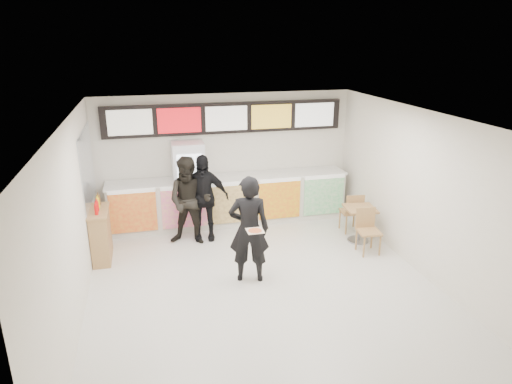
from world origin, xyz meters
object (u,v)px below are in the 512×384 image
object	(u,v)px
customer_mid	(203,198)
cafe_table	(360,218)
customer_main	(249,229)
condiment_ledge	(101,234)
service_counter	(230,200)
drinks_fridge	(189,185)
customer_left	(190,201)

from	to	relation	value
customer_mid	cafe_table	bearing A→B (deg)	-8.42
customer_main	condiment_ledge	xyz separation A→B (m)	(-2.65, 1.48, -0.45)
service_counter	cafe_table	size ratio (longest dim) A/B	3.46
service_counter	customer_mid	xyz separation A→B (m)	(-0.73, -0.73, 0.37)
cafe_table	drinks_fridge	bearing A→B (deg)	160.12
drinks_fridge	customer_mid	size ratio (longest dim) A/B	1.06
customer_main	customer_left	world-z (taller)	customer_main
drinks_fridge	condiment_ledge	distance (m)	2.31
service_counter	condiment_ledge	world-z (taller)	condiment_ledge
cafe_table	customer_mid	bearing A→B (deg)	170.05
customer_mid	condiment_ledge	world-z (taller)	customer_mid
drinks_fridge	condiment_ledge	world-z (taller)	drinks_fridge
service_counter	customer_mid	bearing A→B (deg)	-135.12
customer_main	cafe_table	size ratio (longest dim) A/B	1.23
service_counter	customer_left	xyz separation A→B (m)	(-1.02, -0.89, 0.38)
service_counter	customer_main	size ratio (longest dim) A/B	2.82
condiment_ledge	service_counter	bearing A→B (deg)	23.55
customer_left	customer_main	bearing A→B (deg)	-46.65
drinks_fridge	condiment_ledge	bearing A→B (deg)	-146.55
service_counter	customer_left	size ratio (longest dim) A/B	2.93
service_counter	customer_left	distance (m)	1.41
customer_left	condiment_ledge	xyz separation A→B (m)	(-1.80, -0.34, -0.42)
customer_mid	condiment_ledge	bearing A→B (deg)	-158.57
customer_main	drinks_fridge	bearing A→B (deg)	-61.15
drinks_fridge	customer_left	xyz separation A→B (m)	(-0.09, -0.91, -0.05)
service_counter	customer_left	bearing A→B (deg)	-138.96
customer_left	condiment_ledge	size ratio (longest dim) A/B	1.53
customer_mid	drinks_fridge	bearing A→B (deg)	113.14
condiment_ledge	customer_left	bearing A→B (deg)	10.62
drinks_fridge	condiment_ledge	size ratio (longest dim) A/B	1.61
customer_main	cafe_table	xyz separation A→B (m)	(2.66, 1.03, -0.45)
service_counter	condiment_ledge	distance (m)	3.08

